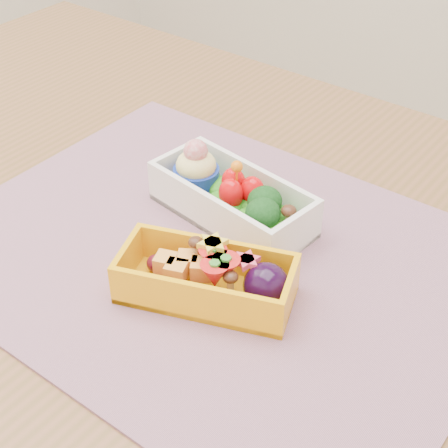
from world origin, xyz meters
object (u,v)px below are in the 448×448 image
Objects in this scene: table at (177,315)px; bento_white at (231,198)px; bento_yellow at (210,278)px; placemat at (215,256)px.

table is 6.71× the size of bento_white.
placemat is at bearing 103.49° from bento_yellow.
bento_yellow is at bearing -26.95° from table.
bento_white is (-0.02, 0.06, 0.03)m from placemat.
placemat reaches higher than table.
bento_white reaches higher than placemat.
placemat is 3.10× the size of bento_yellow.
bento_yellow is at bearing -54.62° from bento_white.
table is 0.15m from bento_yellow.
bento_yellow is (0.06, -0.11, -0.00)m from bento_white.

